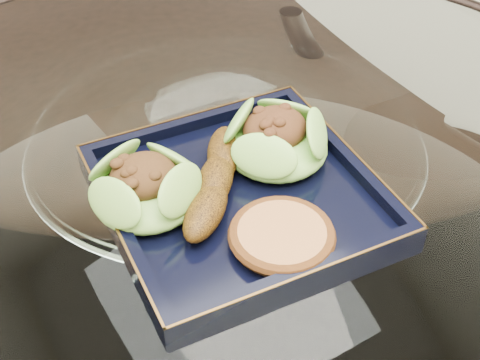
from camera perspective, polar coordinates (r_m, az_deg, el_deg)
dining_table at (r=0.87m, az=-1.02°, el=-7.41°), size 1.13×1.13×0.77m
dining_chair at (r=1.28m, az=-6.57°, el=8.76°), size 0.50×0.50×1.01m
navy_plate at (r=0.70m, az=-0.00°, el=-1.83°), size 0.29×0.29×0.02m
lettuce_wrap_left at (r=0.68m, az=-8.01°, el=-0.83°), size 0.11×0.11×0.04m
lettuce_wrap_right at (r=0.73m, az=3.10°, el=3.25°), size 0.14×0.14×0.04m
roasted_plantain at (r=0.69m, az=-2.13°, el=-0.04°), size 0.14×0.15×0.03m
crumb_patty at (r=0.64m, az=3.58°, el=-4.87°), size 0.12×0.12×0.02m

